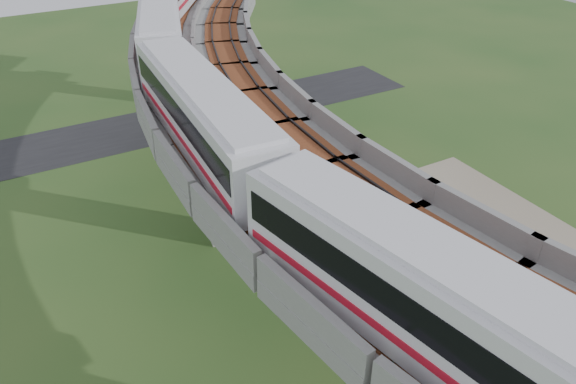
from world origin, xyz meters
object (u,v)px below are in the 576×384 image
object	(u,v)px
car_white	(528,314)
metro_train	(215,63)
car_dark	(424,229)
car_red	(500,251)

from	to	relation	value
car_white	metro_train	bearing A→B (deg)	80.50
car_dark	car_white	bearing A→B (deg)	170.68
metro_train	car_red	world-z (taller)	metro_train
metro_train	car_white	distance (m)	23.09
car_white	car_dark	distance (m)	9.14
car_red	car_dark	bearing A→B (deg)	161.93
metro_train	car_dark	world-z (taller)	metro_train
car_white	car_dark	xyz separation A→B (m)	(0.31, 9.13, 0.04)
metro_train	car_red	distance (m)	21.80
metro_train	car_dark	distance (m)	17.97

